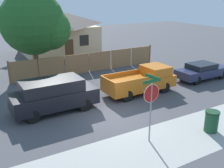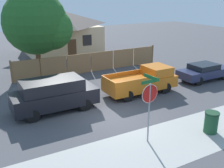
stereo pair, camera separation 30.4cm
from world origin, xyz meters
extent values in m
plane|color=#47474C|center=(0.00, 0.00, 0.00)|extent=(80.00, 80.00, 0.00)
cube|color=#A3A39E|center=(0.00, -3.60, 0.00)|extent=(36.00, 3.20, 0.01)
cube|color=#997047|center=(-2.70, 8.47, 0.82)|extent=(2.07, 0.06, 1.64)
cube|color=#997047|center=(-0.55, 8.47, 0.82)|extent=(2.07, 0.06, 1.64)
cube|color=#997047|center=(1.61, 8.47, 0.82)|extent=(2.07, 0.06, 1.64)
cube|color=#997047|center=(3.76, 8.47, 0.82)|extent=(2.07, 0.06, 1.64)
cube|color=#997047|center=(5.92, 8.47, 0.82)|extent=(2.07, 0.06, 1.64)
cube|color=#997047|center=(8.07, 8.47, 0.82)|extent=(2.07, 0.06, 1.64)
cube|color=brown|center=(-3.78, 8.47, 0.87)|extent=(0.12, 0.12, 1.74)
cube|color=brown|center=(9.15, 8.47, 0.87)|extent=(0.12, 0.12, 1.74)
cube|color=beige|center=(2.96, 17.22, 1.54)|extent=(7.51, 6.95, 3.07)
pyramid|color=#514742|center=(2.96, 17.22, 3.89)|extent=(8.11, 7.50, 1.64)
cube|color=black|center=(1.27, 13.73, 1.78)|extent=(1.00, 0.04, 1.10)
cube|color=black|center=(4.65, 13.73, 1.78)|extent=(1.00, 0.04, 1.10)
cube|color=brown|center=(2.96, 13.73, 1.00)|extent=(0.90, 0.04, 2.00)
cylinder|color=brown|center=(-1.45, 9.62, 1.19)|extent=(0.40, 0.40, 2.38)
sphere|color=#235B23|center=(-1.45, 9.62, 4.25)|extent=(4.98, 4.98, 4.98)
sphere|color=#266326|center=(-0.33, 8.99, 3.75)|extent=(3.24, 3.24, 3.24)
cube|color=black|center=(-2.42, 2.15, 0.77)|extent=(4.74, 1.99, 0.88)
cube|color=black|center=(-2.54, 2.15, 1.54)|extent=(3.33, 1.82, 0.65)
cube|color=black|center=(-0.97, 2.17, 1.54)|extent=(0.08, 1.70, 0.55)
cylinder|color=black|center=(-0.96, 3.03, 0.35)|extent=(0.71, 0.22, 0.71)
cylinder|color=black|center=(-0.94, 1.31, 0.35)|extent=(0.71, 0.22, 0.71)
cylinder|color=black|center=(-3.89, 2.99, 0.35)|extent=(0.71, 0.22, 0.71)
cylinder|color=black|center=(-3.87, 1.28, 0.35)|extent=(0.71, 0.22, 0.71)
cube|color=orange|center=(3.40, 2.15, 0.72)|extent=(4.92, 1.97, 0.76)
cube|color=orange|center=(4.74, 2.17, 1.40)|extent=(1.59, 1.78, 0.60)
cube|color=orange|center=(2.55, 3.05, 1.23)|extent=(3.07, 0.11, 0.26)
cube|color=orange|center=(2.57, 1.24, 1.23)|extent=(3.07, 0.11, 0.26)
cube|color=orange|center=(0.99, 2.13, 1.23)|extent=(0.10, 1.82, 0.26)
cylinder|color=black|center=(4.90, 3.01, 0.36)|extent=(0.72, 0.22, 0.72)
cylinder|color=black|center=(4.92, 1.32, 0.36)|extent=(0.72, 0.22, 0.72)
cylinder|color=black|center=(1.87, 2.98, 0.36)|extent=(0.72, 0.22, 0.72)
cylinder|color=black|center=(1.89, 1.29, 0.36)|extent=(0.72, 0.22, 0.72)
cube|color=#282D4C|center=(9.41, 2.15, 0.61)|extent=(4.46, 1.75, 0.59)
cube|color=black|center=(9.23, 2.15, 1.10)|extent=(2.06, 1.55, 0.39)
cylinder|color=black|center=(10.78, 2.91, 0.33)|extent=(0.66, 0.22, 0.66)
cylinder|color=black|center=(10.79, 1.43, 0.33)|extent=(0.66, 0.22, 0.66)
cylinder|color=black|center=(8.02, 2.88, 0.33)|extent=(0.66, 0.22, 0.66)
cylinder|color=black|center=(8.04, 1.40, 0.33)|extent=(0.66, 0.22, 0.66)
cylinder|color=gray|center=(0.21, -3.09, 1.37)|extent=(0.07, 0.07, 2.74)
cylinder|color=red|center=(0.21, -3.09, 2.29)|extent=(0.78, 0.06, 0.78)
cylinder|color=white|center=(0.21, -3.09, 2.29)|extent=(0.83, 0.05, 0.83)
cube|color=#19602D|center=(0.21, -3.09, 2.84)|extent=(0.95, 0.07, 0.15)
cube|color=#19602D|center=(0.21, -3.09, 3.02)|extent=(0.06, 0.85, 0.15)
cylinder|color=#1E4C2D|center=(3.33, -3.87, 0.48)|extent=(0.64, 0.64, 0.97)
cylinder|color=#163922|center=(3.33, -3.87, 1.01)|extent=(0.68, 0.68, 0.08)
camera|label=1|loc=(-6.43, -11.25, 6.26)|focal=42.00mm
camera|label=2|loc=(-6.17, -11.40, 6.26)|focal=42.00mm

